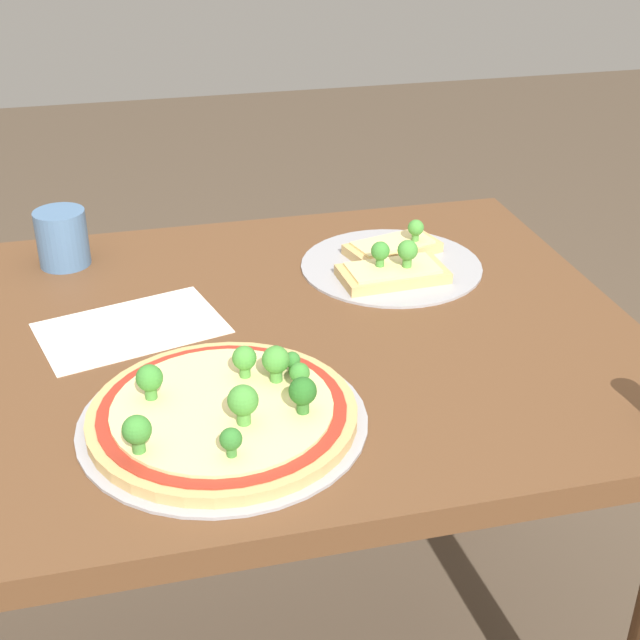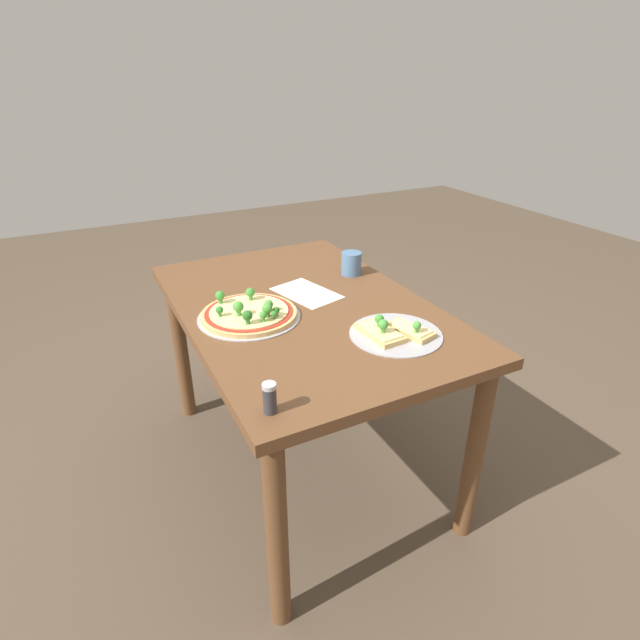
{
  "view_description": "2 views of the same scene",
  "coord_description": "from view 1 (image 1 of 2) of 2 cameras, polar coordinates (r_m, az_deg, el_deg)",
  "views": [
    {
      "loc": [
        0.08,
        1.04,
        1.31
      ],
      "look_at": [
        -0.17,
        0.02,
        0.73
      ],
      "focal_mm": 50.0,
      "sensor_mm": 36.0,
      "label": 1
    },
    {
      "loc": [
        -1.41,
        0.65,
        1.44
      ],
      "look_at": [
        -0.17,
        0.02,
        0.73
      ],
      "focal_mm": 28.0,
      "sensor_mm": 36.0,
      "label": 2
    }
  ],
  "objects": [
    {
      "name": "pizza_tray_whole",
      "position": [
        1.03,
        -6.14,
        -5.86
      ],
      "size": [
        0.33,
        0.33,
        0.07
      ],
      "color": "#A3A3A8",
      "rests_on": "dining_table"
    },
    {
      "name": "pizza_tray_slice",
      "position": [
        1.39,
        4.68,
        3.74
      ],
      "size": [
        0.28,
        0.28,
        0.07
      ],
      "color": "#A3A3A8",
      "rests_on": "dining_table"
    },
    {
      "name": "dining_table",
      "position": [
        1.26,
        -7.76,
        -5.06
      ],
      "size": [
        1.21,
        0.8,
        0.71
      ],
      "color": "brown",
      "rests_on": "ground_plane"
    },
    {
      "name": "paper_menu",
      "position": [
        1.25,
        -11.99,
        -0.51
      ],
      "size": [
        0.27,
        0.21,
        0.0
      ],
      "primitive_type": "cube",
      "rotation": [
        0.0,
        0.0,
        0.26
      ],
      "color": "white",
      "rests_on": "dining_table"
    },
    {
      "name": "drinking_cup",
      "position": [
        1.45,
        -16.18,
        5.06
      ],
      "size": [
        0.08,
        0.08,
        0.09
      ],
      "primitive_type": "cylinder",
      "color": "#4C7099",
      "rests_on": "dining_table"
    }
  ]
}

